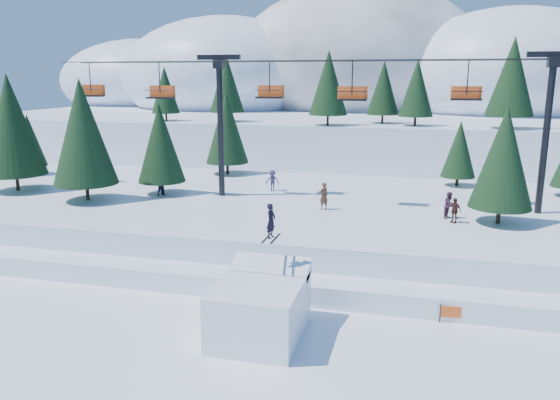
% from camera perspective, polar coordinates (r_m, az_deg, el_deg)
% --- Properties ---
extents(ground, '(160.00, 160.00, 0.00)m').
position_cam_1_polar(ground, '(23.40, -0.19, -15.96)').
color(ground, white).
rests_on(ground, ground).
extents(mid_shelf, '(70.00, 22.00, 2.50)m').
position_cam_1_polar(mid_shelf, '(39.50, 6.33, -1.97)').
color(mid_shelf, white).
rests_on(mid_shelf, ground).
extents(berm, '(70.00, 6.00, 1.10)m').
position_cam_1_polar(berm, '(30.29, 3.61, -7.94)').
color(berm, white).
rests_on(berm, ground).
extents(mountain_ridge, '(119.00, 60.00, 26.46)m').
position_cam_1_polar(mountain_ridge, '(93.84, 8.17, 11.67)').
color(mountain_ridge, white).
rests_on(mountain_ridge, ground).
extents(jump_kicker, '(3.68, 5.01, 5.70)m').
position_cam_1_polar(jump_kicker, '(24.47, -2.05, -11.10)').
color(jump_kicker, white).
rests_on(jump_kicker, ground).
extents(chairlift, '(46.30, 3.21, 10.28)m').
position_cam_1_polar(chairlift, '(38.22, 7.71, 9.77)').
color(chairlift, black).
rests_on(chairlift, mid_shelf).
extents(conifer_stand, '(60.72, 17.12, 9.04)m').
position_cam_1_polar(conifer_stand, '(38.64, 8.30, 6.23)').
color(conifer_stand, black).
rests_on(conifer_stand, mid_shelf).
extents(distant_skiers, '(30.91, 7.70, 1.84)m').
position_cam_1_polar(distant_skiers, '(38.65, 5.46, 0.93)').
color(distant_skiers, '#3D1E1B').
rests_on(distant_skiers, mid_shelf).
extents(banner_near, '(2.84, 0.40, 0.90)m').
position_cam_1_polar(banner_near, '(27.29, 19.36, -11.10)').
color(banner_near, black).
rests_on(banner_near, ground).
extents(banner_far, '(2.68, 1.06, 0.90)m').
position_cam_1_polar(banner_far, '(28.27, 23.60, -10.62)').
color(banner_far, black).
rests_on(banner_far, ground).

